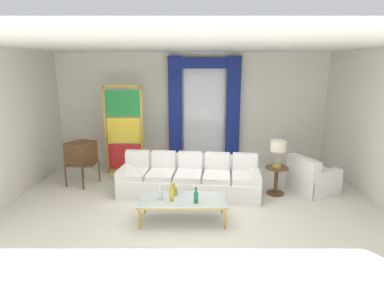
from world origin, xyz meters
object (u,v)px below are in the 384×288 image
at_px(bottle_blue_decanter, 160,192).
at_px(peacock_figurine, 138,171).
at_px(bottle_amber_squat, 174,190).
at_px(couch_white_long, 190,179).
at_px(table_lamp_brass, 279,147).
at_px(armchair_white, 312,180).
at_px(round_side_table, 277,178).
at_px(vintage_tv, 82,153).
at_px(stained_glass_divider, 124,132).
at_px(coffee_table, 183,201).
at_px(bottle_ruby_flask, 196,197).
at_px(bottle_crystal_tall, 172,194).

xyz_separation_m(bottle_blue_decanter, peacock_figurine, (-0.74, 2.14, -0.33)).
height_order(bottle_blue_decanter, bottle_amber_squat, bottle_blue_decanter).
relative_size(couch_white_long, table_lamp_brass, 5.25).
height_order(armchair_white, round_side_table, armchair_white).
xyz_separation_m(peacock_figurine, round_side_table, (3.06, -0.88, 0.14)).
relative_size(vintage_tv, peacock_figurine, 2.24).
distance_m(couch_white_long, bottle_amber_squat, 1.14).
relative_size(stained_glass_divider, peacock_figurine, 3.67).
xyz_separation_m(couch_white_long, coffee_table, (-0.11, -1.28, 0.07)).
distance_m(coffee_table, round_side_table, 2.29).
bearing_deg(round_side_table, peacock_figurine, 163.91).
bearing_deg(coffee_table, vintage_tv, 142.48).
distance_m(coffee_table, bottle_ruby_flask, 0.32).
xyz_separation_m(armchair_white, table_lamp_brass, (-0.78, -0.09, 0.74)).
bearing_deg(table_lamp_brass, bottle_crystal_tall, -148.42).
height_order(round_side_table, table_lamp_brass, table_lamp_brass).
relative_size(bottle_crystal_tall, round_side_table, 0.55).
xyz_separation_m(coffee_table, armchair_white, (2.71, 1.31, -0.09)).
relative_size(couch_white_long, coffee_table, 1.99).
xyz_separation_m(bottle_amber_squat, bottle_ruby_flask, (0.39, -0.36, 0.03)).
distance_m(stained_glass_divider, round_side_table, 3.77).
height_order(couch_white_long, round_side_table, couch_white_long).
relative_size(bottle_ruby_flask, peacock_figurine, 0.48).
distance_m(bottle_blue_decanter, stained_glass_divider, 2.89).
bearing_deg(bottle_blue_decanter, bottle_crystal_tall, -14.91).
height_order(couch_white_long, armchair_white, couch_white_long).
bearing_deg(stained_glass_divider, vintage_tv, -136.92).
height_order(bottle_crystal_tall, stained_glass_divider, stained_glass_divider).
distance_m(bottle_blue_decanter, bottle_crystal_tall, 0.21).
bearing_deg(bottle_crystal_tall, armchair_white, 25.68).
relative_size(bottle_crystal_tall, bottle_ruby_flask, 1.14).
relative_size(coffee_table, stained_glass_divider, 0.68).
height_order(bottle_amber_squat, bottle_ruby_flask, bottle_ruby_flask).
bearing_deg(couch_white_long, bottle_crystal_tall, -102.15).
distance_m(couch_white_long, stained_glass_divider, 2.21).
height_order(coffee_table, bottle_ruby_flask, bottle_ruby_flask).
relative_size(coffee_table, round_side_table, 2.53).
distance_m(coffee_table, bottle_amber_squat, 0.27).
xyz_separation_m(coffee_table, round_side_table, (1.94, 1.22, -0.02)).
relative_size(bottle_crystal_tall, table_lamp_brass, 0.57).
bearing_deg(table_lamp_brass, armchair_white, 6.60).
bearing_deg(table_lamp_brass, bottle_amber_squat, -153.90).
distance_m(bottle_amber_squat, peacock_figurine, 2.16).
relative_size(coffee_table, bottle_amber_squat, 6.66).
bearing_deg(bottle_blue_decanter, bottle_ruby_flask, -12.31).
distance_m(bottle_blue_decanter, peacock_figurine, 2.28).
xyz_separation_m(couch_white_long, table_lamp_brass, (1.83, -0.07, 0.72)).
xyz_separation_m(coffee_table, vintage_tv, (-2.34, 1.80, 0.35)).
xyz_separation_m(couch_white_long, bottle_amber_squat, (-0.27, -1.09, 0.18)).
height_order(bottle_ruby_flask, vintage_tv, vintage_tv).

